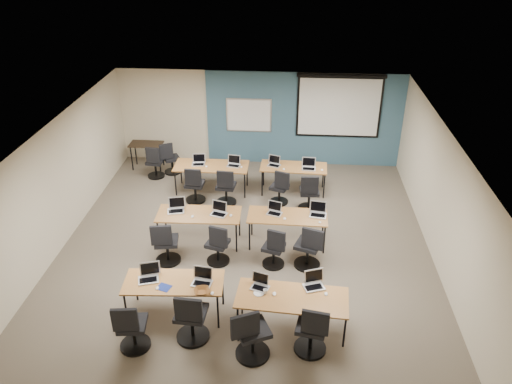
# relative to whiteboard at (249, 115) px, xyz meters

# --- Properties ---
(floor) EXTENTS (8.00, 9.00, 0.02)m
(floor) POSITION_rel_whiteboard_xyz_m (0.30, -4.43, -1.45)
(floor) COLOR #6B6354
(floor) RESTS_ON ground
(ceiling) EXTENTS (8.00, 9.00, 0.02)m
(ceiling) POSITION_rel_whiteboard_xyz_m (0.30, -4.43, 1.25)
(ceiling) COLOR white
(ceiling) RESTS_ON ground
(wall_back) EXTENTS (8.00, 0.04, 2.70)m
(wall_back) POSITION_rel_whiteboard_xyz_m (0.30, 0.07, -0.10)
(wall_back) COLOR beige
(wall_back) RESTS_ON ground
(wall_front) EXTENTS (8.00, 0.04, 2.70)m
(wall_front) POSITION_rel_whiteboard_xyz_m (0.30, -8.93, -0.10)
(wall_front) COLOR beige
(wall_front) RESTS_ON ground
(wall_left) EXTENTS (0.04, 9.00, 2.70)m
(wall_left) POSITION_rel_whiteboard_xyz_m (-3.70, -4.43, -0.10)
(wall_left) COLOR beige
(wall_left) RESTS_ON ground
(wall_right) EXTENTS (0.04, 9.00, 2.70)m
(wall_right) POSITION_rel_whiteboard_xyz_m (4.30, -4.43, -0.10)
(wall_right) COLOR beige
(wall_right) RESTS_ON ground
(blue_accent_panel) EXTENTS (5.50, 0.04, 2.70)m
(blue_accent_panel) POSITION_rel_whiteboard_xyz_m (1.55, 0.04, -0.10)
(blue_accent_panel) COLOR #3D5977
(blue_accent_panel) RESTS_ON wall_back
(whiteboard) EXTENTS (1.28, 0.03, 0.98)m
(whiteboard) POSITION_rel_whiteboard_xyz_m (0.00, 0.00, 0.00)
(whiteboard) COLOR silver
(whiteboard) RESTS_ON wall_back
(projector_screen) EXTENTS (2.40, 0.10, 1.82)m
(projector_screen) POSITION_rel_whiteboard_xyz_m (2.50, -0.02, 0.44)
(projector_screen) COLOR black
(projector_screen) RESTS_ON wall_back
(training_table_front_left) EXTENTS (1.75, 0.73, 0.73)m
(training_table_front_left) POSITION_rel_whiteboard_xyz_m (-0.76, -6.52, -0.77)
(training_table_front_left) COLOR #A9722D
(training_table_front_left) RESTS_ON floor
(training_table_front_right) EXTENTS (1.90, 0.79, 0.73)m
(training_table_front_right) POSITION_rel_whiteboard_xyz_m (1.33, -6.78, -0.76)
(training_table_front_right) COLOR olive
(training_table_front_right) RESTS_ON floor
(training_table_mid_left) EXTENTS (1.81, 0.76, 0.73)m
(training_table_mid_left) POSITION_rel_whiteboard_xyz_m (-0.72, -4.22, -0.76)
(training_table_mid_left) COLOR brown
(training_table_mid_left) RESTS_ON floor
(training_table_mid_right) EXTENTS (1.72, 0.71, 0.73)m
(training_table_mid_right) POSITION_rel_whiteboard_xyz_m (1.20, -4.15, -0.77)
(training_table_mid_right) COLOR brown
(training_table_mid_right) RESTS_ON floor
(training_table_back_left) EXTENTS (1.91, 0.80, 0.73)m
(training_table_back_left) POSITION_rel_whiteboard_xyz_m (-0.82, -1.82, -0.76)
(training_table_back_left) COLOR #91592C
(training_table_back_left) RESTS_ON floor
(training_table_back_right) EXTENTS (1.70, 0.71, 0.73)m
(training_table_back_right) POSITION_rel_whiteboard_xyz_m (1.31, -1.73, -0.77)
(training_table_back_right) COLOR #A9722A
(training_table_back_right) RESTS_ON floor
(laptop_0) EXTENTS (0.36, 0.30, 0.27)m
(laptop_0) POSITION_rel_whiteboard_xyz_m (-1.21, -6.47, -0.65)
(laptop_0) COLOR #B3B3BD
(laptop_0) RESTS_ON training_table_front_left
(mouse_0) EXTENTS (0.07, 0.10, 0.03)m
(mouse_0) POSITION_rel_whiteboard_xyz_m (-1.00, -6.74, -0.71)
(mouse_0) COLOR white
(mouse_0) RESTS_ON training_table_front_left
(task_chair_0) EXTENTS (0.52, 0.52, 1.00)m
(task_chair_0) POSITION_rel_whiteboard_xyz_m (-1.28, -7.42, -1.04)
(task_chair_0) COLOR black
(task_chair_0) RESTS_ON floor
(laptop_1) EXTENTS (0.34, 0.29, 0.26)m
(laptop_1) POSITION_rel_whiteboard_xyz_m (-0.25, -6.50, -0.66)
(laptop_1) COLOR #B7B8BC
(laptop_1) RESTS_ON training_table_front_left
(mouse_1) EXTENTS (0.07, 0.10, 0.03)m
(mouse_1) POSITION_rel_whiteboard_xyz_m (-0.03, -6.80, -0.71)
(mouse_1) COLOR white
(mouse_1) RESTS_ON training_table_front_left
(task_chair_1) EXTENTS (0.57, 0.57, 1.04)m
(task_chair_1) POSITION_rel_whiteboard_xyz_m (-0.34, -7.15, -1.02)
(task_chair_1) COLOR black
(task_chair_1) RESTS_ON floor
(laptop_2) EXTENTS (0.30, 0.26, 0.23)m
(laptop_2) POSITION_rel_whiteboard_xyz_m (0.77, -6.55, -0.66)
(laptop_2) COLOR #B4B4BE
(laptop_2) RESTS_ON training_table_front_right
(mouse_2) EXTENTS (0.07, 0.11, 0.04)m
(mouse_2) POSITION_rel_whiteboard_xyz_m (1.03, -6.73, -0.71)
(mouse_2) COLOR white
(mouse_2) RESTS_ON training_table_front_right
(task_chair_2) EXTENTS (0.62, 0.58, 1.05)m
(task_chair_2) POSITION_rel_whiteboard_xyz_m (0.68, -7.45, -1.01)
(task_chair_2) COLOR black
(task_chair_2) RESTS_ON floor
(laptop_3) EXTENTS (0.35, 0.30, 0.26)m
(laptop_3) POSITION_rel_whiteboard_xyz_m (1.70, -6.45, -0.66)
(laptop_3) COLOR silver
(laptop_3) RESTS_ON training_table_front_right
(mouse_3) EXTENTS (0.06, 0.10, 0.03)m
(mouse_3) POSITION_rel_whiteboard_xyz_m (1.90, -6.67, -0.71)
(mouse_3) COLOR white
(mouse_3) RESTS_ON training_table_front_right
(task_chair_3) EXTENTS (0.54, 0.54, 1.02)m
(task_chair_3) POSITION_rel_whiteboard_xyz_m (1.67, -7.27, -1.03)
(task_chair_3) COLOR black
(task_chair_3) RESTS_ON floor
(laptop_4) EXTENTS (0.36, 0.31, 0.27)m
(laptop_4) POSITION_rel_whiteboard_xyz_m (-1.23, -4.11, -0.65)
(laptop_4) COLOR silver
(laptop_4) RESTS_ON training_table_mid_left
(mouse_4) EXTENTS (0.09, 0.12, 0.04)m
(mouse_4) POSITION_rel_whiteboard_xyz_m (-0.83, -4.37, -0.71)
(mouse_4) COLOR white
(mouse_4) RESTS_ON training_table_mid_left
(task_chair_4) EXTENTS (0.53, 0.53, 1.01)m
(task_chair_4) POSITION_rel_whiteboard_xyz_m (-1.28, -5.03, -1.03)
(task_chair_4) COLOR black
(task_chair_4) RESTS_ON floor
(laptop_5) EXTENTS (0.34, 0.29, 0.26)m
(laptop_5) POSITION_rel_whiteboard_xyz_m (-0.28, -4.18, -0.66)
(laptop_5) COLOR #ADADAD
(laptop_5) RESTS_ON training_table_mid_left
(mouse_5) EXTENTS (0.08, 0.11, 0.03)m
(mouse_5) POSITION_rel_whiteboard_xyz_m (-0.02, -4.26, -0.71)
(mouse_5) COLOR white
(mouse_5) RESTS_ON training_table_mid_left
(task_chair_5) EXTENTS (0.49, 0.48, 0.96)m
(task_chair_5) POSITION_rel_whiteboard_xyz_m (-0.21, -4.97, -1.05)
(task_chair_5) COLOR black
(task_chair_5) RESTS_ON floor
(laptop_6) EXTENTS (0.31, 0.27, 0.24)m
(laptop_6) POSITION_rel_whiteboard_xyz_m (0.91, -4.06, -0.66)
(laptop_6) COLOR #B4B4BD
(laptop_6) RESTS_ON training_table_mid_right
(mouse_6) EXTENTS (0.07, 0.11, 0.04)m
(mouse_6) POSITION_rel_whiteboard_xyz_m (1.14, -4.30, -0.71)
(mouse_6) COLOR white
(mouse_6) RESTS_ON training_table_mid_right
(task_chair_6) EXTENTS (0.47, 0.46, 0.95)m
(task_chair_6) POSITION_rel_whiteboard_xyz_m (0.95, -4.99, -1.06)
(task_chair_6) COLOR black
(task_chair_6) RESTS_ON floor
(laptop_7) EXTENTS (0.36, 0.30, 0.27)m
(laptop_7) POSITION_rel_whiteboard_xyz_m (1.85, -4.06, -0.65)
(laptop_7) COLOR silver
(laptop_7) RESTS_ON training_table_mid_right
(mouse_7) EXTENTS (0.06, 0.09, 0.03)m
(mouse_7) POSITION_rel_whiteboard_xyz_m (1.88, -4.39, -0.71)
(mouse_7) COLOR white
(mouse_7) RESTS_ON training_table_mid_right
(task_chair_7) EXTENTS (0.56, 0.54, 1.02)m
(task_chair_7) POSITION_rel_whiteboard_xyz_m (1.65, -4.96, -1.03)
(task_chair_7) COLOR black
(task_chair_7) RESTS_ON floor
(laptop_8) EXTENTS (0.33, 0.28, 0.25)m
(laptop_8) POSITION_rel_whiteboard_xyz_m (-1.16, -1.76, -0.66)
(laptop_8) COLOR #B4B3BB
(laptop_8) RESTS_ON training_table_back_left
(mouse_8) EXTENTS (0.06, 0.09, 0.03)m
(mouse_8) POSITION_rel_whiteboard_xyz_m (-0.93, -1.92, -0.71)
(mouse_8) COLOR white
(mouse_8) RESTS_ON training_table_back_left
(task_chair_8) EXTENTS (0.50, 0.50, 0.99)m
(task_chair_8) POSITION_rel_whiteboard_xyz_m (-1.16, -2.45, -1.04)
(task_chair_8) COLOR black
(task_chair_8) RESTS_ON floor
(laptop_9) EXTENTS (0.33, 0.28, 0.25)m
(laptop_9) POSITION_rel_whiteboard_xyz_m (-0.24, -1.77, -0.66)
(laptop_9) COLOR #A2A2A9
(laptop_9) RESTS_ON training_table_back_left
(mouse_9) EXTENTS (0.06, 0.09, 0.03)m
(mouse_9) POSITION_rel_whiteboard_xyz_m (-0.03, -1.88, -0.71)
(mouse_9) COLOR white
(mouse_9) RESTS_ON training_table_back_left
(task_chair_9) EXTENTS (0.51, 0.51, 0.99)m
(task_chair_9) POSITION_rel_whiteboard_xyz_m (-0.36, -2.51, -1.04)
(task_chair_9) COLOR black
(task_chair_9) RESTS_ON floor
(laptop_10) EXTENTS (0.31, 0.27, 0.24)m
(laptop_10) POSITION_rel_whiteboard_xyz_m (0.80, -1.68, -0.66)
(laptop_10) COLOR silver
(laptop_10) RESTS_ON training_table_back_right
(mouse_10) EXTENTS (0.07, 0.10, 0.03)m
(mouse_10) POSITION_rel_whiteboard_xyz_m (1.06, -1.92, -0.71)
(mouse_10) COLOR white
(mouse_10) RESTS_ON training_table_back_right
(task_chair_10) EXTENTS (0.48, 0.46, 0.95)m
(task_chair_10) POSITION_rel_whiteboard_xyz_m (0.98, -2.39, -1.06)
(task_chair_10) COLOR black
(task_chair_10) RESTS_ON floor
(laptop_11) EXTENTS (0.35, 0.30, 0.26)m
(laptop_11) POSITION_rel_whiteboard_xyz_m (1.69, -1.80, -0.66)
(laptop_11) COLOR #BABABA
(laptop_11) RESTS_ON training_table_back_right
(mouse_11) EXTENTS (0.10, 0.12, 0.04)m
(mouse_11) POSITION_rel_whiteboard_xyz_m (2.03, -1.90, -0.71)
(mouse_11) COLOR white
(mouse_11) RESTS_ON training_table_back_right
(task_chair_11) EXTENTS (0.52, 0.52, 1.00)m
(task_chair_11) POSITION_rel_whiteboard_xyz_m (1.70, -2.66, -1.04)
(task_chair_11) COLOR black
(task_chair_11) RESTS_ON floor
(blue_mousepad) EXTENTS (0.29, 0.26, 0.01)m
(blue_mousepad) POSITION_rel_whiteboard_xyz_m (-0.89, -6.70, -0.72)
(blue_mousepad) COLOR navy
(blue_mousepad) RESTS_ON training_table_front_left
(snack_bowl) EXTENTS (0.36, 0.36, 0.08)m
(snack_bowl) POSITION_rel_whiteboard_xyz_m (-0.21, -6.78, -0.68)
(snack_bowl) COLOR olive
(snack_bowl) RESTS_ON training_table_front_left
(snack_plate) EXTENTS (0.23, 0.23, 0.01)m
(snack_plate) POSITION_rel_whiteboard_xyz_m (0.76, -6.73, -0.71)
(snack_plate) COLOR white
(snack_plate) RESTS_ON training_table_front_right
(coffee_cup) EXTENTS (0.09, 0.09, 0.07)m
(coffee_cup) POSITION_rel_whiteboard_xyz_m (0.87, -6.73, -0.68)
(coffee_cup) COLOR white
(coffee_cup) RESTS_ON snack_plate
(utility_table) EXTENTS (0.92, 0.51, 0.75)m
(utility_table) POSITION_rel_whiteboard_xyz_m (-2.87, -0.60, -0.79)
(utility_table) COLOR black
(utility_table) RESTS_ON floor
(spare_chair_a) EXTENTS (0.51, 0.46, 0.95)m
(spare_chair_a) POSITION_rel_whiteboard_xyz_m (-2.13, -0.91, -1.06)
(spare_chair_a) COLOR black
(spare_chair_a) RESTS_ON floor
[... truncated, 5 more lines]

